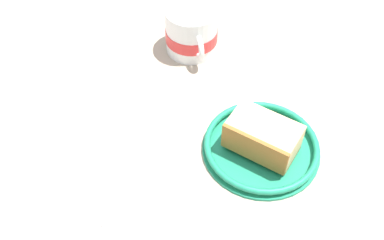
% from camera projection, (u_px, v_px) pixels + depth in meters
% --- Properties ---
extents(ground_plane, '(1.51, 1.51, 0.04)m').
position_uv_depth(ground_plane, '(190.00, 131.00, 0.74)').
color(ground_plane, tan).
extents(small_plate, '(0.18, 0.18, 0.02)m').
position_uv_depth(small_plate, '(261.00, 147.00, 0.68)').
color(small_plate, '#1E8C66').
rests_on(small_plate, ground_plane).
extents(cake_slice, '(0.12, 0.10, 0.05)m').
position_uv_depth(cake_slice, '(263.00, 137.00, 0.66)').
color(cake_slice, '#9E662D').
rests_on(cake_slice, small_plate).
extents(tea_mug, '(0.12, 0.10, 0.09)m').
position_uv_depth(tea_mug, '(192.00, 31.00, 0.81)').
color(tea_mug, white).
rests_on(tea_mug, ground_plane).
extents(teaspoon, '(0.10, 0.08, 0.01)m').
position_uv_depth(teaspoon, '(102.00, 224.00, 0.60)').
color(teaspoon, silver).
rests_on(teaspoon, ground_plane).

